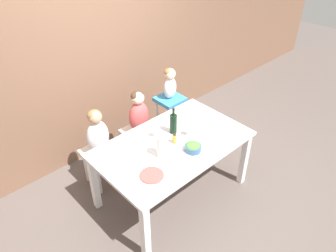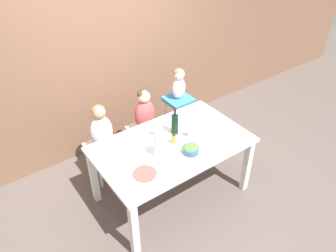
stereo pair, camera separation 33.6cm
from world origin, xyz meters
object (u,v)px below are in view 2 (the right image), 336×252
salad_bowl_large (191,149)px  dinner_plate_back_left (130,145)px  chair_right_highchair (178,109)px  person_child_center (145,111)px  chair_far_left (104,151)px  paper_towel_roll (159,146)px  wine_bottle (175,124)px  wine_glass_near (191,128)px  chair_far_center (146,134)px  person_child_left (101,127)px  person_baby_right (179,83)px  wine_glass_far (157,127)px  dinner_plate_front_left (145,174)px

salad_bowl_large → dinner_plate_back_left: 0.64m
chair_right_highchair → person_child_center: size_ratio=1.35×
chair_far_left → salad_bowl_large: bearing=-60.5°
chair_right_highchair → paper_towel_roll: size_ratio=3.15×
chair_far_left → wine_bottle: size_ratio=1.52×
wine_glass_near → dinner_plate_back_left: 0.66m
person_child_center → wine_glass_near: (0.11, -0.75, 0.13)m
chair_far_center → person_child_left: 0.68m
person_child_left → paper_towel_roll: (0.25, -0.79, 0.13)m
chair_far_center → chair_right_highchair: 0.54m
person_child_center → person_baby_right: 0.56m
chair_right_highchair → person_child_left: person_child_left is taller
chair_far_center → person_child_center: 0.35m
wine_glass_near → salad_bowl_large: wine_glass_near is taller
person_child_center → wine_bottle: wine_bottle is taller
wine_bottle → wine_glass_far: 0.20m
wine_bottle → paper_towel_roll: size_ratio=1.33×
wine_glass_far → salad_bowl_large: size_ratio=0.98×
wine_bottle → chair_right_highchair: bearing=49.6°
chair_far_center → paper_towel_roll: paper_towel_roll is taller
chair_right_highchair → wine_glass_far: size_ratio=4.40×
chair_far_left → chair_far_center: 0.58m
chair_far_center → person_baby_right: 0.77m
chair_far_left → wine_bottle: 0.97m
chair_right_highchair → paper_towel_roll: 1.20m
chair_far_left → paper_towel_roll: size_ratio=2.01×
paper_towel_roll → salad_bowl_large: (0.28, -0.15, -0.07)m
dinner_plate_front_left → dinner_plate_back_left: 0.46m
chair_far_center → salad_bowl_large: 1.03m
wine_glass_far → dinner_plate_back_left: bearing=174.1°
chair_far_center → wine_bottle: (0.02, -0.58, 0.48)m
person_child_left → salad_bowl_large: 1.09m
wine_glass_far → salad_bowl_large: 0.44m
chair_far_center → paper_towel_roll: 0.98m
person_child_left → salad_bowl_large: size_ratio=3.21×
person_baby_right → wine_glass_near: size_ratio=2.45×
chair_far_center → person_child_left: (-0.58, 0.00, 0.35)m
chair_right_highchair → dinner_plate_back_left: (-1.01, -0.49, 0.19)m
chair_far_left → person_child_left: size_ratio=0.86×
chair_far_left → salad_bowl_large: (0.53, -0.94, 0.40)m
chair_right_highchair → dinner_plate_back_left: dinner_plate_back_left is taller
dinner_plate_front_left → chair_far_center: bearing=57.7°
chair_right_highchair → person_child_left: (-1.10, 0.00, 0.18)m
chair_right_highchair → wine_bottle: wine_bottle is taller
person_child_center → wine_glass_near: size_ratio=3.26×
chair_far_center → person_child_center: size_ratio=0.86×
person_child_left → paper_towel_roll: size_ratio=2.34×
wine_glass_near → wine_glass_far: (-0.28, 0.22, 0.00)m
person_child_center → wine_bottle: 0.60m
person_baby_right → wine_glass_near: person_baby_right is taller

